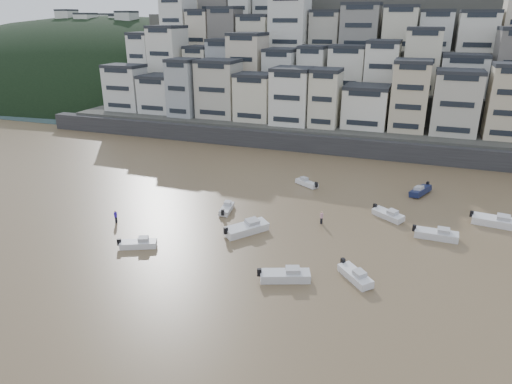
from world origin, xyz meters
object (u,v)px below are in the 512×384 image
at_px(boat_f, 227,208).
at_px(boat_g, 496,220).
at_px(boat_d, 436,233).
at_px(boat_j, 138,243).
at_px(boat_a, 285,274).
at_px(boat_c, 247,227).
at_px(person_blue, 116,217).
at_px(boat_e, 388,214).
at_px(boat_b, 355,274).
at_px(person_pink, 322,217).
at_px(boat_h, 307,182).
at_px(boat_i, 421,190).

relative_size(boat_f, boat_g, 0.72).
height_order(boat_d, boat_j, boat_d).
bearing_deg(boat_j, boat_a, -27.75).
distance_m(boat_a, boat_c, 11.62).
relative_size(boat_g, person_blue, 3.49).
bearing_deg(boat_e, boat_g, 45.41).
bearing_deg(boat_f, boat_g, -86.75).
xyz_separation_m(boat_b, boat_d, (7.84, 12.78, 0.08)).
relative_size(boat_g, person_pink, 3.49).
bearing_deg(boat_j, boat_b, -21.03).
bearing_deg(person_pink, boat_a, -92.09).
relative_size(boat_d, person_pink, 3.16).
bearing_deg(boat_j, boat_g, 3.01).
xyz_separation_m(boat_a, boat_j, (-18.13, 1.02, -0.13)).
relative_size(boat_c, boat_d, 1.13).
height_order(boat_e, boat_g, boat_g).
relative_size(boat_h, boat_j, 0.96).
xyz_separation_m(boat_j, person_pink, (18.67, 13.76, 0.24)).
distance_m(boat_a, person_blue, 25.45).
distance_m(boat_b, boat_c, 15.62).
bearing_deg(boat_j, person_blue, 119.15).
height_order(boat_g, boat_i, boat_g).
bearing_deg(person_blue, boat_c, 9.58).
distance_m(boat_g, person_pink, 22.31).
height_order(boat_d, person_pink, person_pink).
distance_m(boat_f, person_blue, 14.69).
bearing_deg(boat_g, boat_j, -145.21).
bearing_deg(boat_i, boat_h, -59.73).
height_order(boat_b, boat_e, boat_b).
xyz_separation_m(boat_a, boat_h, (-4.75, 28.11, -0.16)).
height_order(boat_b, person_pink, person_pink).
relative_size(boat_c, boat_g, 1.02).
distance_m(boat_h, boat_i, 17.28).
bearing_deg(boat_c, person_pink, -16.79).
distance_m(boat_a, boat_i, 32.75).
bearing_deg(boat_j, person_pink, 11.87).
bearing_deg(boat_g, boat_d, -130.64).
xyz_separation_m(boat_g, person_blue, (-46.48, -15.90, 0.04)).
distance_m(boat_b, boat_g, 24.41).
bearing_deg(boat_g, boat_e, -162.61).
distance_m(boat_a, boat_e, 21.24).
xyz_separation_m(boat_b, boat_j, (-24.85, -1.51, -0.05)).
bearing_deg(boat_e, boat_i, 105.81).
height_order(boat_a, person_blue, person_blue).
xyz_separation_m(boat_j, person_blue, (-6.62, 4.87, 0.24)).
bearing_deg(boat_f, boat_a, -147.55).
distance_m(boat_j, person_blue, 8.22).
distance_m(boat_d, boat_g, 9.66).
height_order(boat_b, boat_f, boat_b).
relative_size(boat_a, boat_d, 1.01).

